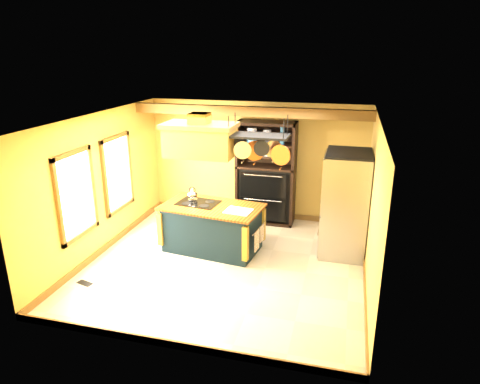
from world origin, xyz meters
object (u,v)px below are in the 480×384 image
at_px(range_hood, 200,138).
at_px(pot_rack, 259,143).
at_px(refrigerator, 345,206).
at_px(hutch, 266,184).
at_px(kitchen_island, 212,227).

relative_size(range_hood, pot_rack, 1.13).
height_order(range_hood, refrigerator, range_hood).
relative_size(range_hood, hutch, 0.58).
bearing_deg(pot_rack, kitchen_island, 179.94).
bearing_deg(hutch, kitchen_island, -112.47).
xyz_separation_m(range_hood, refrigerator, (2.69, 0.52, -1.27)).
bearing_deg(range_hood, pot_rack, 0.00).
height_order(pot_rack, refrigerator, pot_rack).
bearing_deg(pot_rack, refrigerator, 18.39).
distance_m(pot_rack, refrigerator, 2.08).
relative_size(pot_rack, hutch, 0.51).
distance_m(kitchen_island, pot_rack, 1.97).
bearing_deg(pot_rack, range_hood, -180.00).
bearing_deg(kitchen_island, hutch, 74.73).
xyz_separation_m(range_hood, hutch, (0.92, 1.75, -1.34)).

